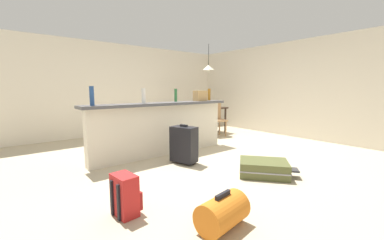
{
  "coord_description": "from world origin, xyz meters",
  "views": [
    {
      "loc": [
        -2.98,
        -3.48,
        1.26
      ],
      "look_at": [
        0.17,
        0.42,
        0.6
      ],
      "focal_mm": 22.09,
      "sensor_mm": 36.0,
      "label": 1
    }
  ],
  "objects": [
    {
      "name": "duffel_bag_orange",
      "position": [
        -1.5,
        -2.09,
        0.15
      ],
      "size": [
        0.52,
        0.36,
        0.34
      ],
      "color": "orange",
      "rests_on": "ground_plane"
    },
    {
      "name": "bottle_green",
      "position": [
        -0.23,
        0.45,
        1.14
      ],
      "size": [
        0.06,
        0.06,
        0.26
      ],
      "primitive_type": "cylinder",
      "color": "#2D6B38",
      "rests_on": "bar_countertop"
    },
    {
      "name": "suitcase_upright_black",
      "position": [
        -0.62,
        -0.34,
        0.33
      ],
      "size": [
        0.36,
        0.49,
        0.67
      ],
      "color": "black",
      "rests_on": "ground_plane"
    },
    {
      "name": "dining_chair_near_partition",
      "position": [
        1.51,
        1.04,
        0.52
      ],
      "size": [
        0.49,
        0.49,
        0.93
      ],
      "color": "#9E754C",
      "rests_on": "ground_plane"
    },
    {
      "name": "bottle_white",
      "position": [
        -1.03,
        0.29,
        1.14
      ],
      "size": [
        0.07,
        0.07,
        0.27
      ],
      "primitive_type": "cylinder",
      "color": "silver",
      "rests_on": "bar_countertop"
    },
    {
      "name": "grocery_bag",
      "position": [
        0.36,
        0.38,
        1.12
      ],
      "size": [
        0.26,
        0.18,
        0.22
      ],
      "primitive_type": "cube",
      "color": "tan",
      "rests_on": "bar_countertop"
    },
    {
      "name": "partition_half_wall",
      "position": [
        -0.62,
        0.36,
        0.48
      ],
      "size": [
        2.8,
        0.2,
        0.96
      ],
      "primitive_type": "cube",
      "color": "silver",
      "rests_on": "ground_plane"
    },
    {
      "name": "wall_back",
      "position": [
        0.0,
        3.05,
        1.25
      ],
      "size": [
        6.6,
        0.1,
        2.5
      ],
      "primitive_type": "cube",
      "color": "silver",
      "rests_on": "ground_plane"
    },
    {
      "name": "backpack_red",
      "position": [
        -2.09,
        -1.31,
        0.2
      ],
      "size": [
        0.27,
        0.3,
        0.42
      ],
      "color": "red",
      "rests_on": "ground_plane"
    },
    {
      "name": "bar_countertop",
      "position": [
        -0.62,
        0.36,
        0.98
      ],
      "size": [
        2.96,
        0.4,
        0.05
      ],
      "primitive_type": "cube",
      "color": "#4C4C51",
      "rests_on": "partition_half_wall"
    },
    {
      "name": "bottle_blue",
      "position": [
        -1.89,
        0.33,
        1.16
      ],
      "size": [
        0.07,
        0.07,
        0.3
      ],
      "primitive_type": "cylinder",
      "color": "#284C89",
      "rests_on": "bar_countertop"
    },
    {
      "name": "bottle_amber",
      "position": [
        0.68,
        0.43,
        1.14
      ],
      "size": [
        0.06,
        0.06,
        0.26
      ],
      "primitive_type": "cylinder",
      "color": "#9E661E",
      "rests_on": "bar_countertop"
    },
    {
      "name": "pendant_lamp",
      "position": [
        1.62,
        1.48,
        1.86
      ],
      "size": [
        0.34,
        0.34,
        0.76
      ],
      "color": "black"
    },
    {
      "name": "suitcase_flat_olive",
      "position": [
        -0.06,
        -1.54,
        0.11
      ],
      "size": [
        0.82,
        0.85,
        0.22
      ],
      "color": "#51562D",
      "rests_on": "ground_plane"
    },
    {
      "name": "ground_plane",
      "position": [
        0.0,
        0.0,
        -0.03
      ],
      "size": [
        13.0,
        13.0,
        0.05
      ],
      "primitive_type": "cube",
      "color": "#BCAD8E"
    },
    {
      "name": "wall_right",
      "position": [
        3.05,
        0.3,
        1.25
      ],
      "size": [
        0.1,
        6.0,
        2.5
      ],
      "primitive_type": "cube",
      "color": "silver",
      "rests_on": "ground_plane"
    },
    {
      "name": "dining_table",
      "position": [
        1.57,
        1.55,
        0.65
      ],
      "size": [
        1.1,
        0.8,
        0.74
      ],
      "color": "#332319",
      "rests_on": "ground_plane"
    }
  ]
}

